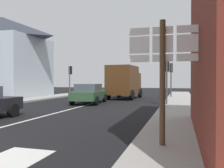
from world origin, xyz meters
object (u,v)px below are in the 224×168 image
(traffic_light_far_right, at_px, (171,72))
(traffic_light_near_right, at_px, (167,71))
(route_sign_post, at_px, (163,69))
(delivery_truck, at_px, (124,81))
(sedan_far, at_px, (89,93))
(traffic_light_far_left, at_px, (70,74))

(traffic_light_far_right, height_order, traffic_light_near_right, traffic_light_far_right)
(route_sign_post, bearing_deg, traffic_light_near_right, 92.58)
(delivery_truck, xyz_separation_m, traffic_light_near_right, (4.19, -5.43, 0.73))
(route_sign_post, relative_size, traffic_light_far_right, 0.94)
(traffic_light_near_right, bearing_deg, sedan_far, 177.65)
(traffic_light_near_right, bearing_deg, traffic_light_far_right, 90.00)
(sedan_far, distance_m, traffic_light_far_left, 9.16)
(route_sign_post, bearing_deg, traffic_light_far_right, 91.50)
(route_sign_post, bearing_deg, sedan_far, 119.67)
(sedan_far, xyz_separation_m, delivery_truck, (1.49, 5.20, 0.89))
(delivery_truck, bearing_deg, sedan_far, -106.00)
(sedan_far, distance_m, route_sign_post, 12.50)
(sedan_far, height_order, traffic_light_far_left, traffic_light_far_left)
(delivery_truck, distance_m, traffic_light_far_right, 4.79)
(sedan_far, relative_size, route_sign_post, 1.36)
(route_sign_post, distance_m, traffic_light_far_left, 21.44)
(sedan_far, relative_size, delivery_truck, 0.85)
(sedan_far, distance_m, traffic_light_near_right, 5.92)
(sedan_far, xyz_separation_m, traffic_light_far_right, (5.68, 7.35, 1.76))
(route_sign_post, distance_m, traffic_light_near_right, 10.59)
(traffic_light_far_left, bearing_deg, sedan_far, -55.22)
(traffic_light_far_left, xyz_separation_m, traffic_light_near_right, (10.82, -7.63, -0.05))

